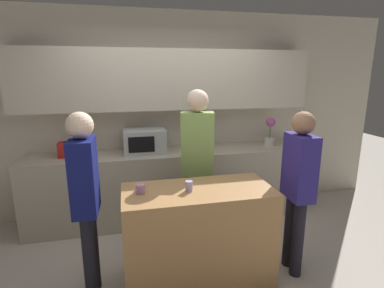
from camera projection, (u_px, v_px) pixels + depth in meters
ground_plane at (195, 285)px, 2.77m from camera, size 14.00×14.00×0.00m
back_wall at (167, 102)px, 3.99m from camera, size 6.40×0.40×2.70m
back_counter at (171, 185)px, 3.98m from camera, size 3.60×0.62×0.92m
kitchen_island at (198, 236)px, 2.74m from camera, size 1.33×0.61×0.92m
microwave at (145, 141)px, 3.78m from camera, size 0.52×0.39×0.30m
toaster at (70, 149)px, 3.61m from camera, size 0.26×0.16×0.18m
potted_plant at (270, 131)px, 4.14m from camera, size 0.14×0.14×0.39m
bottle_0 at (193, 141)px, 3.99m from camera, size 0.08×0.08×0.26m
bottle_1 at (198, 140)px, 4.03m from camera, size 0.07×0.07×0.27m
bottle_2 at (207, 141)px, 3.95m from camera, size 0.06×0.06×0.28m
cup_0 at (189, 186)px, 2.57m from camera, size 0.06×0.06×0.09m
cup_1 at (140, 189)px, 2.53m from camera, size 0.08×0.08×0.08m
person_left at (298, 181)px, 2.78m from camera, size 0.21×0.35×1.58m
person_center at (197, 156)px, 3.17m from camera, size 0.37×0.26×1.75m
person_right at (86, 192)px, 2.45m from camera, size 0.21×0.35×1.62m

